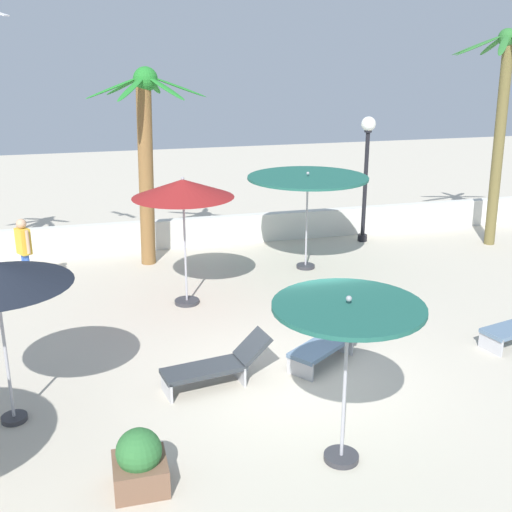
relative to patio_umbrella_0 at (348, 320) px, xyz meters
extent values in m
plane|color=beige|center=(0.12, 2.10, -2.13)|extent=(56.00, 56.00, 0.00)
cube|color=silver|center=(0.12, 10.68, -1.71)|extent=(25.20, 0.30, 0.84)
cylinder|color=#333338|center=(0.00, 0.00, -2.09)|extent=(0.49, 0.49, 0.08)
cylinder|color=#A5A5AD|center=(0.00, 0.00, -0.96)|extent=(0.05, 0.05, 2.34)
cylinder|color=#1E594C|center=(0.00, 0.00, 0.19)|extent=(2.01, 2.01, 0.06)
sphere|color=#99999E|center=(0.00, 0.00, 0.30)|extent=(0.08, 0.08, 0.08)
cylinder|color=#333338|center=(-1.19, 6.31, -2.09)|extent=(0.56, 0.56, 0.08)
cylinder|color=#A5A5AD|center=(-1.19, 6.31, -0.87)|extent=(0.05, 0.05, 2.51)
cone|color=maroon|center=(-1.19, 6.31, 0.53)|extent=(2.22, 2.22, 0.40)
sphere|color=#99999E|center=(-1.19, 6.31, 0.74)|extent=(0.08, 0.08, 0.08)
cylinder|color=#333338|center=(-4.54, 2.23, -2.09)|extent=(0.40, 0.40, 0.08)
cylinder|color=#A5A5AD|center=(-4.54, 2.23, -0.98)|extent=(0.05, 0.05, 2.30)
cylinder|color=#333338|center=(2.24, 7.96, -2.09)|extent=(0.49, 0.49, 0.08)
cylinder|color=#A5A5AD|center=(2.24, 7.96, -0.91)|extent=(0.05, 0.05, 2.43)
cylinder|color=#1E594C|center=(2.24, 7.96, 0.28)|extent=(3.07, 3.07, 0.06)
sphere|color=#99999E|center=(2.24, 7.96, 0.39)|extent=(0.08, 0.08, 0.08)
cylinder|color=brown|center=(-1.68, 9.43, 0.27)|extent=(0.50, 0.39, 4.81)
sphere|color=#237C2B|center=(-1.57, 9.43, 2.67)|extent=(0.62, 0.62, 0.62)
ellipsoid|color=#237C2B|center=(-0.81, 9.28, 2.50)|extent=(1.48, 0.48, 0.59)
ellipsoid|color=#237C2B|center=(-1.32, 10.16, 2.50)|extent=(0.67, 1.45, 0.59)
ellipsoid|color=#237C2B|center=(-2.05, 10.04, 2.50)|extent=(1.07, 1.28, 0.59)
ellipsoid|color=#237C2B|center=(-2.34, 9.33, 2.50)|extent=(1.48, 0.39, 0.59)
ellipsoid|color=#237C2B|center=(-1.97, 8.77, 2.50)|extent=(0.93, 1.36, 0.59)
ellipsoid|color=#237C2B|center=(-1.18, 8.76, 2.50)|extent=(0.92, 1.37, 0.59)
cylinder|color=brown|center=(8.18, 8.62, 0.78)|extent=(0.43, 0.30, 5.82)
sphere|color=#2C6E2E|center=(8.05, 8.62, 3.68)|extent=(0.48, 0.48, 0.48)
ellipsoid|color=#2C6E2E|center=(8.54, 9.17, 3.49)|extent=(1.08, 1.17, 0.60)
ellipsoid|color=#2C6E2E|center=(8.14, 9.35, 3.49)|extent=(0.36, 1.40, 0.60)
ellipsoid|color=#2C6E2E|center=(7.50, 9.11, 3.49)|extent=(1.17, 1.07, 0.60)
ellipsoid|color=#2C6E2E|center=(7.32, 8.72, 3.49)|extent=(1.40, 0.37, 0.60)
ellipsoid|color=#2C6E2E|center=(7.57, 8.07, 3.49)|extent=(1.06, 1.18, 0.60)
cylinder|color=black|center=(4.72, 9.87, -2.03)|extent=(0.28, 0.28, 0.20)
cylinder|color=black|center=(4.72, 9.87, -0.49)|extent=(0.12, 0.12, 3.28)
cylinder|color=black|center=(4.72, 9.87, 1.15)|extent=(0.22, 0.22, 0.06)
sphere|color=white|center=(4.72, 9.87, 1.35)|extent=(0.42, 0.42, 0.42)
cube|color=#B7B7BC|center=(4.02, 2.39, -1.96)|extent=(0.17, 0.54, 0.35)
cube|color=#B7B7BC|center=(0.20, 2.39, -1.96)|extent=(0.35, 0.47, 0.35)
cube|color=#B7B7BC|center=(1.26, 3.15, -1.96)|extent=(0.35, 0.47, 0.35)
cube|color=slate|center=(0.73, 2.77, -1.78)|extent=(1.46, 1.26, 0.08)
cube|color=slate|center=(1.50, 3.32, -1.57)|extent=(0.72, 0.73, 0.54)
cube|color=#B7B7BC|center=(-2.15, 2.35, -1.96)|extent=(0.13, 0.55, 0.35)
cube|color=#B7B7BC|center=(-0.86, 2.56, -1.96)|extent=(0.13, 0.55, 0.35)
cube|color=#33383D|center=(-1.51, 2.46, -1.78)|extent=(1.47, 0.77, 0.08)
cube|color=#33383D|center=(-0.61, 2.61, -1.53)|extent=(0.63, 0.63, 0.48)
cylinder|color=#3359B2|center=(-4.70, 8.18, -1.69)|extent=(0.12, 0.12, 0.88)
cylinder|color=#3359B2|center=(-4.78, 8.32, -1.69)|extent=(0.12, 0.12, 0.88)
cube|color=gold|center=(-4.74, 8.25, -0.95)|extent=(0.39, 0.43, 0.62)
sphere|color=tan|center=(-4.74, 8.25, -0.52)|extent=(0.24, 0.24, 0.24)
cylinder|color=tan|center=(-4.62, 8.04, -0.91)|extent=(0.08, 0.08, 0.56)
cylinder|color=tan|center=(-4.86, 8.46, -0.91)|extent=(0.08, 0.08, 0.56)
cube|color=brown|center=(-2.77, 0.13, -1.93)|extent=(0.70, 0.70, 0.40)
sphere|color=#2D6B33|center=(-2.77, 0.13, -1.58)|extent=(0.60, 0.60, 0.60)
camera|label=1|loc=(-3.11, -7.02, 3.35)|focal=44.43mm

